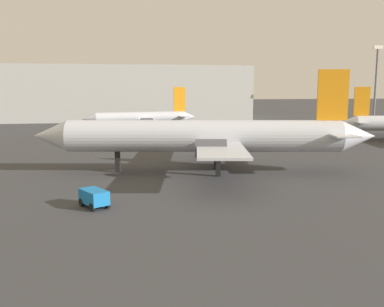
{
  "coord_description": "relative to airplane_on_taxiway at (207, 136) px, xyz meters",
  "views": [
    {
      "loc": [
        -0.72,
        -9.95,
        8.62
      ],
      "look_at": [
        6.32,
        31.43,
        2.09
      ],
      "focal_mm": 39.69,
      "sensor_mm": 36.0,
      "label": 1
    }
  ],
  "objects": [
    {
      "name": "airplane_far_left",
      "position": [
        -4.18,
        45.06,
        -1.17
      ],
      "size": [
        23.38,
        21.75,
        8.75
      ],
      "rotation": [
        0.0,
        0.0,
        3.3
      ],
      "color": "silver",
      "rests_on": "ground_plane"
    },
    {
      "name": "airplane_on_taxiway",
      "position": [
        0.0,
        0.0,
        0.0
      ],
      "size": [
        34.78,
        23.21,
        10.42
      ],
      "rotation": [
        0.0,
        0.0,
        2.96
      ],
      "color": "silver",
      "rests_on": "ground_plane"
    },
    {
      "name": "terminal_building",
      "position": [
        -12.1,
        78.52,
        3.42
      ],
      "size": [
        76.23,
        25.19,
        14.34
      ],
      "primitive_type": "cube",
      "color": "#B7B7B2",
      "rests_on": "ground_plane"
    },
    {
      "name": "baggage_cart",
      "position": [
        -10.69,
        -11.26,
        -2.99
      ],
      "size": [
        2.34,
        2.73,
        1.3
      ],
      "rotation": [
        0.0,
        0.0,
        5.24
      ],
      "color": "#1972BF",
      "rests_on": "ground_plane"
    },
    {
      "name": "light_mast_right",
      "position": [
        51.81,
        51.79,
        6.73
      ],
      "size": [
        2.4,
        0.5,
        18.46
      ],
      "color": "slate",
      "rests_on": "ground_plane"
    }
  ]
}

